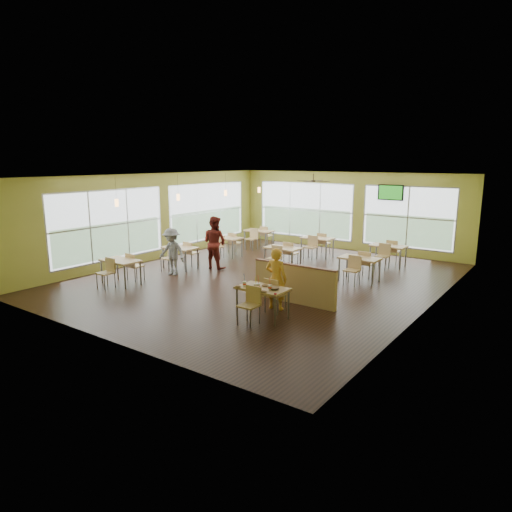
# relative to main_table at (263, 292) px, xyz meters

# --- Properties ---
(room) EXTENTS (12.00, 12.04, 3.20)m
(room) POSITION_rel_main_table_xyz_m (-2.00, 3.00, 0.97)
(room) COLOR black
(room) RESTS_ON ground
(window_bays) EXTENTS (9.24, 10.24, 2.38)m
(window_bays) POSITION_rel_main_table_xyz_m (-4.65, 6.08, 0.85)
(window_bays) COLOR white
(window_bays) RESTS_ON room
(main_table) EXTENTS (1.22, 1.52, 0.87)m
(main_table) POSITION_rel_main_table_xyz_m (0.00, 0.00, 0.00)
(main_table) COLOR tan
(main_table) RESTS_ON floor
(half_wall_divider) EXTENTS (2.40, 0.14, 1.04)m
(half_wall_divider) POSITION_rel_main_table_xyz_m (0.00, 1.45, -0.11)
(half_wall_divider) COLOR tan
(half_wall_divider) RESTS_ON floor
(dining_tables) EXTENTS (6.92, 8.72, 0.87)m
(dining_tables) POSITION_rel_main_table_xyz_m (-3.05, 4.71, -0.00)
(dining_tables) COLOR tan
(dining_tables) RESTS_ON floor
(pendant_lights) EXTENTS (0.11, 7.31, 0.86)m
(pendant_lights) POSITION_rel_main_table_xyz_m (-5.20, 3.68, 1.82)
(pendant_lights) COLOR #2D2119
(pendant_lights) RESTS_ON ceiling
(ceiling_fan) EXTENTS (1.25, 1.25, 0.29)m
(ceiling_fan) POSITION_rel_main_table_xyz_m (-2.00, 6.00, 2.32)
(ceiling_fan) COLOR #2D2119
(ceiling_fan) RESTS_ON ceiling
(tv_backwall) EXTENTS (1.00, 0.07, 0.60)m
(tv_backwall) POSITION_rel_main_table_xyz_m (-0.20, 8.90, 1.82)
(tv_backwall) COLOR black
(tv_backwall) RESTS_ON wall_back
(man_plaid) EXTENTS (0.61, 0.44, 1.57)m
(man_plaid) POSITION_rel_main_table_xyz_m (-0.12, 0.75, 0.15)
(man_plaid) COLOR orange
(man_plaid) RESTS_ON floor
(patron_maroon) EXTENTS (0.90, 0.71, 1.81)m
(patron_maroon) POSITION_rel_main_table_xyz_m (-4.23, 3.20, 0.27)
(patron_maroon) COLOR #5D1A13
(patron_maroon) RESTS_ON floor
(patron_grey) EXTENTS (1.03, 0.65, 1.53)m
(patron_grey) POSITION_rel_main_table_xyz_m (-4.76, 1.70, 0.13)
(patron_grey) COLOR slate
(patron_grey) RESTS_ON floor
(cup_blue) EXTENTS (0.09, 0.09, 0.34)m
(cup_blue) POSITION_rel_main_table_xyz_m (-0.40, -0.18, 0.19)
(cup_blue) COLOR white
(cup_blue) RESTS_ON main_table
(cup_yellow) EXTENTS (0.09, 0.09, 0.33)m
(cup_yellow) POSITION_rel_main_table_xyz_m (-0.07, -0.19, 0.19)
(cup_yellow) COLOR white
(cup_yellow) RESTS_ON main_table
(cup_red_near) EXTENTS (0.10, 0.10, 0.38)m
(cup_red_near) POSITION_rel_main_table_xyz_m (0.02, -0.20, 0.19)
(cup_red_near) COLOR white
(cup_red_near) RESTS_ON main_table
(cup_red_far) EXTENTS (0.09, 0.09, 0.33)m
(cup_red_far) POSITION_rel_main_table_xyz_m (0.25, -0.07, 0.19)
(cup_red_far) COLOR white
(cup_red_far) RESTS_ON main_table
(food_basket) EXTENTS (0.23, 0.23, 0.05)m
(food_basket) POSITION_rel_main_table_xyz_m (0.32, 0.01, 0.15)
(food_basket) COLOR black
(food_basket) RESTS_ON main_table
(ketchup_cup) EXTENTS (0.06, 0.06, 0.03)m
(ketchup_cup) POSITION_rel_main_table_xyz_m (0.55, -0.29, 0.13)
(ketchup_cup) COLOR #B30B1F
(ketchup_cup) RESTS_ON main_table
(wrapper_left) EXTENTS (0.20, 0.19, 0.04)m
(wrapper_left) POSITION_rel_main_table_xyz_m (-0.50, -0.30, 0.14)
(wrapper_left) COLOR #8E6544
(wrapper_left) RESTS_ON main_table
(wrapper_mid) EXTENTS (0.18, 0.17, 0.04)m
(wrapper_mid) POSITION_rel_main_table_xyz_m (-0.01, 0.12, 0.14)
(wrapper_mid) COLOR #8E6544
(wrapper_mid) RESTS_ON main_table
(wrapper_right) EXTENTS (0.16, 0.14, 0.04)m
(wrapper_right) POSITION_rel_main_table_xyz_m (0.24, -0.30, 0.14)
(wrapper_right) COLOR #8E6544
(wrapper_right) RESTS_ON main_table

